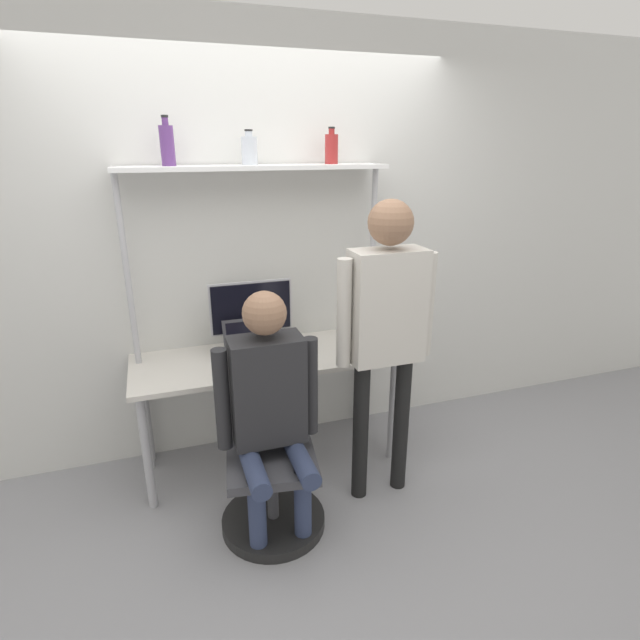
{
  "coord_description": "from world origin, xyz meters",
  "views": [
    {
      "loc": [
        -0.6,
        -2.47,
        1.98
      ],
      "look_at": [
        0.2,
        -0.09,
        1.09
      ],
      "focal_mm": 28.0,
      "sensor_mm": 36.0,
      "label": 1
    }
  ],
  "objects_px": {
    "person_standing": "(386,317)",
    "cell_phone": "(291,357)",
    "bottle_red": "(331,148)",
    "bottle_purple": "(167,145)",
    "monitor": "(252,313)",
    "bottle_clear": "(249,150)",
    "office_chair": "(272,479)",
    "laptop": "(251,350)",
    "person_seated": "(269,400)"
  },
  "relations": [
    {
      "from": "person_standing",
      "to": "person_seated",
      "type": "bearing_deg",
      "value": -171.73
    },
    {
      "from": "monitor",
      "to": "person_seated",
      "type": "distance_m",
      "value": 0.77
    },
    {
      "from": "person_seated",
      "to": "person_standing",
      "type": "xyz_separation_m",
      "value": [
        0.67,
        0.1,
        0.33
      ]
    },
    {
      "from": "office_chair",
      "to": "cell_phone",
      "type": "bearing_deg",
      "value": 62.68
    },
    {
      "from": "monitor",
      "to": "bottle_purple",
      "type": "relative_size",
      "value": 1.99
    },
    {
      "from": "cell_phone",
      "to": "bottle_red",
      "type": "distance_m",
      "value": 1.27
    },
    {
      "from": "bottle_red",
      "to": "bottle_purple",
      "type": "relative_size",
      "value": 0.81
    },
    {
      "from": "monitor",
      "to": "person_standing",
      "type": "xyz_separation_m",
      "value": [
        0.61,
        -0.64,
        0.12
      ]
    },
    {
      "from": "monitor",
      "to": "office_chair",
      "type": "relative_size",
      "value": 0.57
    },
    {
      "from": "monitor",
      "to": "bottle_purple",
      "type": "xyz_separation_m",
      "value": [
        -0.4,
        0.03,
        0.99
      ]
    },
    {
      "from": "monitor",
      "to": "person_standing",
      "type": "relative_size",
      "value": 0.3
    },
    {
      "from": "laptop",
      "to": "cell_phone",
      "type": "relative_size",
      "value": 2.08
    },
    {
      "from": "person_seated",
      "to": "person_standing",
      "type": "height_order",
      "value": "person_standing"
    },
    {
      "from": "laptop",
      "to": "person_standing",
      "type": "relative_size",
      "value": 0.18
    },
    {
      "from": "cell_phone",
      "to": "bottle_clear",
      "type": "height_order",
      "value": "bottle_clear"
    },
    {
      "from": "cell_phone",
      "to": "bottle_purple",
      "type": "relative_size",
      "value": 0.58
    },
    {
      "from": "bottle_red",
      "to": "person_seated",
      "type": "bearing_deg",
      "value": -127.86
    },
    {
      "from": "person_standing",
      "to": "bottle_red",
      "type": "bearing_deg",
      "value": 96.31
    },
    {
      "from": "laptop",
      "to": "bottle_purple",
      "type": "distance_m",
      "value": 1.24
    },
    {
      "from": "bottle_purple",
      "to": "bottle_clear",
      "type": "xyz_separation_m",
      "value": [
        0.44,
        0.0,
        -0.03
      ]
    },
    {
      "from": "person_seated",
      "to": "bottle_purple",
      "type": "relative_size",
      "value": 5.16
    },
    {
      "from": "cell_phone",
      "to": "bottle_purple",
      "type": "bearing_deg",
      "value": 159.02
    },
    {
      "from": "office_chair",
      "to": "bottle_red",
      "type": "bearing_deg",
      "value": 50.61
    },
    {
      "from": "monitor",
      "to": "bottle_clear",
      "type": "height_order",
      "value": "bottle_clear"
    },
    {
      "from": "person_seated",
      "to": "cell_phone",
      "type": "bearing_deg",
      "value": 64.28
    },
    {
      "from": "person_standing",
      "to": "cell_phone",
      "type": "bearing_deg",
      "value": 132.96
    },
    {
      "from": "person_standing",
      "to": "bottle_purple",
      "type": "height_order",
      "value": "bottle_purple"
    },
    {
      "from": "office_chair",
      "to": "person_standing",
      "type": "bearing_deg",
      "value": 4.23
    },
    {
      "from": "office_chair",
      "to": "bottle_clear",
      "type": "xyz_separation_m",
      "value": [
        0.1,
        0.72,
        1.68
      ]
    },
    {
      "from": "person_standing",
      "to": "bottle_clear",
      "type": "relative_size",
      "value": 9.08
    },
    {
      "from": "person_seated",
      "to": "person_standing",
      "type": "relative_size",
      "value": 0.77
    },
    {
      "from": "person_seated",
      "to": "monitor",
      "type": "bearing_deg",
      "value": 84.78
    },
    {
      "from": "cell_phone",
      "to": "person_standing",
      "type": "height_order",
      "value": "person_standing"
    },
    {
      "from": "monitor",
      "to": "bottle_clear",
      "type": "bearing_deg",
      "value": 38.47
    },
    {
      "from": "laptop",
      "to": "bottle_clear",
      "type": "bearing_deg",
      "value": 66.58
    },
    {
      "from": "cell_phone",
      "to": "bottle_clear",
      "type": "xyz_separation_m",
      "value": [
        -0.15,
        0.23,
        1.2
      ]
    },
    {
      "from": "person_seated",
      "to": "person_standing",
      "type": "distance_m",
      "value": 0.76
    },
    {
      "from": "office_chair",
      "to": "person_standing",
      "type": "height_order",
      "value": "person_standing"
    },
    {
      "from": "person_seated",
      "to": "bottle_purple",
      "type": "bearing_deg",
      "value": 113.65
    },
    {
      "from": "monitor",
      "to": "office_chair",
      "type": "xyz_separation_m",
      "value": [
        -0.06,
        -0.69,
        -0.72
      ]
    },
    {
      "from": "laptop",
      "to": "person_seated",
      "type": "relative_size",
      "value": 0.24
    },
    {
      "from": "bottle_red",
      "to": "bottle_purple",
      "type": "distance_m",
      "value": 0.94
    },
    {
      "from": "laptop",
      "to": "person_seated",
      "type": "distance_m",
      "value": 0.59
    },
    {
      "from": "person_seated",
      "to": "bottle_red",
      "type": "distance_m",
      "value": 1.53
    },
    {
      "from": "cell_phone",
      "to": "bottle_purple",
      "type": "height_order",
      "value": "bottle_purple"
    },
    {
      "from": "person_seated",
      "to": "bottle_clear",
      "type": "xyz_separation_m",
      "value": [
        0.11,
        0.77,
        1.17
      ]
    },
    {
      "from": "cell_phone",
      "to": "office_chair",
      "type": "height_order",
      "value": "office_chair"
    },
    {
      "from": "laptop",
      "to": "bottle_red",
      "type": "relative_size",
      "value": 1.5
    },
    {
      "from": "cell_phone",
      "to": "laptop",
      "type": "bearing_deg",
      "value": 167.27
    },
    {
      "from": "person_standing",
      "to": "bottle_purple",
      "type": "relative_size",
      "value": 6.71
    }
  ]
}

